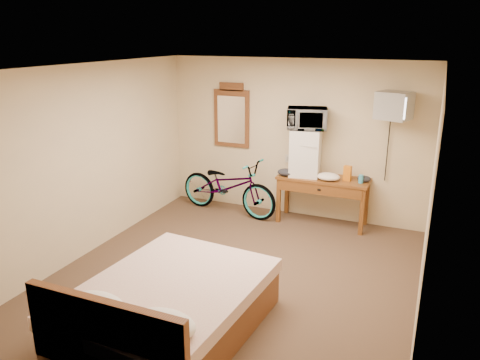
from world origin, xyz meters
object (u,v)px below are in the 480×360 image
(wall_mirror, at_px, (232,116))
(bed, at_px, (166,309))
(blue_cup, at_px, (361,179))
(mini_fridge, at_px, (305,152))
(desk, at_px, (322,186))
(microwave, at_px, (307,118))
(crt_television, at_px, (394,106))
(bicycle, at_px, (228,186))

(wall_mirror, height_order, bed, wall_mirror)
(blue_cup, distance_m, bed, 3.63)
(mini_fridge, bearing_deg, desk, -9.63)
(microwave, xyz_separation_m, blue_cup, (0.87, -0.07, -0.82))
(crt_television, xyz_separation_m, bicycle, (-2.46, -0.14, -1.44))
(mini_fridge, distance_m, wall_mirror, 1.42)
(desk, height_order, mini_fridge, mini_fridge)
(desk, relative_size, crt_television, 2.24)
(mini_fridge, bearing_deg, crt_television, -1.31)
(microwave, bearing_deg, wall_mirror, 155.58)
(desk, xyz_separation_m, bed, (-0.71, -3.37, -0.34))
(wall_mirror, bearing_deg, bed, -75.79)
(desk, bearing_deg, bicycle, -175.61)
(crt_television, distance_m, bed, 4.10)
(blue_cup, relative_size, wall_mirror, 0.12)
(bed, bearing_deg, wall_mirror, 104.21)
(microwave, bearing_deg, crt_television, -16.31)
(desk, xyz_separation_m, wall_mirror, (-1.64, 0.27, 0.91))
(mini_fridge, relative_size, crt_television, 1.17)
(desk, relative_size, microwave, 2.36)
(desk, distance_m, wall_mirror, 1.90)
(desk, bearing_deg, blue_cup, -2.10)
(mini_fridge, height_order, crt_television, crt_television)
(mini_fridge, bearing_deg, bicycle, -172.18)
(mini_fridge, height_order, wall_mirror, wall_mirror)
(mini_fridge, height_order, blue_cup, mini_fridge)
(microwave, bearing_deg, bed, -111.86)
(wall_mirror, bearing_deg, microwave, -9.43)
(desk, distance_m, bed, 3.47)
(bicycle, bearing_deg, microwave, -73.62)
(bed, bearing_deg, microwave, 83.13)
(microwave, distance_m, bicycle, 1.71)
(mini_fridge, distance_m, blue_cup, 0.92)
(mini_fridge, relative_size, wall_mirror, 0.68)
(desk, relative_size, bicycle, 0.78)
(crt_television, relative_size, bed, 0.29)
(bicycle, bearing_deg, crt_television, -78.17)
(wall_mirror, relative_size, bicycle, 0.60)
(blue_cup, relative_size, bicycle, 0.07)
(crt_television, height_order, wall_mirror, same)
(blue_cup, height_order, crt_television, crt_television)
(blue_cup, height_order, bicycle, bicycle)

